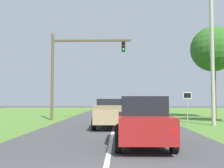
{
  "coord_description": "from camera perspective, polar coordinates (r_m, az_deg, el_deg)",
  "views": [
    {
      "loc": [
        0.35,
        -4.78,
        1.81
      ],
      "look_at": [
        -0.2,
        16.4,
        3.05
      ],
      "focal_mm": 43.11,
      "sensor_mm": 36.0,
      "label": 1
    }
  ],
  "objects": [
    {
      "name": "pickup_truck_lead",
      "position": [
        17.48,
        -0.11,
        -6.11
      ],
      "size": [
        2.23,
        5.37,
        1.86
      ],
      "color": "tan",
      "rests_on": "ground_plane"
    },
    {
      "name": "keep_moving_sign",
      "position": [
        20.14,
        15.69,
        -3.88
      ],
      "size": [
        0.6,
        0.09,
        2.46
      ],
      "color": "gray",
      "rests_on": "ground_plane"
    },
    {
      "name": "oak_tree_right",
      "position": [
        28.98,
        20.69,
        6.9
      ],
      "size": [
        4.5,
        4.5,
        9.14
      ],
      "color": "#4C351E",
      "rests_on": "ground_plane"
    },
    {
      "name": "traffic_light",
      "position": [
        24.21,
        -8.29,
        4.37
      ],
      "size": [
        7.15,
        0.4,
        7.67
      ],
      "color": "brown",
      "rests_on": "ground_plane"
    },
    {
      "name": "red_suv_near",
      "position": [
        10.85,
        6.43,
        -7.55
      ],
      "size": [
        2.12,
        4.77,
        1.93
      ],
      "color": "maroon",
      "rests_on": "ground_plane"
    },
    {
      "name": "ground_plane",
      "position": [
        15.56,
        0.2,
        -10.02
      ],
      "size": [
        120.0,
        120.0,
        0.0
      ],
      "primitive_type": "plane",
      "color": "#424244"
    },
    {
      "name": "utility_pole_right",
      "position": [
        20.61,
        20.48,
        6.25
      ],
      "size": [
        0.28,
        0.28,
        10.34
      ],
      "primitive_type": "cylinder",
      "color": "#9E998E",
      "rests_on": "ground_plane"
    }
  ]
}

